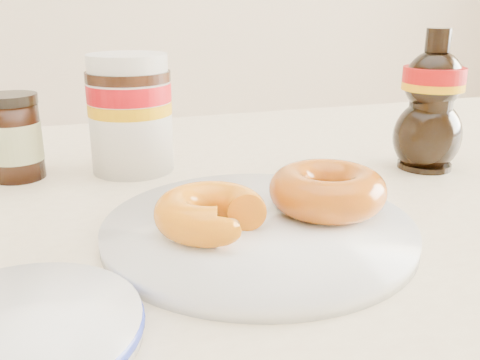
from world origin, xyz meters
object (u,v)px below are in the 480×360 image
object	(u,v)px
nutella_jar	(130,109)
donut_whole	(327,190)
dining_table	(306,277)
syrup_bottle	(431,101)
blue_rim_saucer	(16,331)
dark_jar	(14,138)
plate	(258,228)
donut_bitten	(210,212)

from	to	relation	value
nutella_jar	donut_whole	bearing A→B (deg)	-56.65
dining_table	syrup_bottle	bearing A→B (deg)	19.62
dining_table	blue_rim_saucer	world-z (taller)	blue_rim_saucer
nutella_jar	blue_rim_saucer	distance (m)	0.35
dark_jar	syrup_bottle	bearing A→B (deg)	-13.85
plate	dark_jar	bearing A→B (deg)	130.77
dining_table	plate	xyz separation A→B (m)	(-0.08, -0.06, 0.09)
dining_table	donut_whole	world-z (taller)	donut_whole
plate	syrup_bottle	bearing A→B (deg)	25.22
nutella_jar	dark_jar	bearing A→B (deg)	175.28
donut_bitten	nutella_jar	world-z (taller)	nutella_jar
donut_bitten	dark_jar	distance (m)	0.29
donut_whole	syrup_bottle	size ratio (longest dim) A/B	0.64
donut_whole	syrup_bottle	xyz separation A→B (m)	(0.19, 0.11, 0.05)
donut_bitten	nutella_jar	xyz separation A→B (m)	(-0.03, 0.23, 0.04)
dining_table	plate	bearing A→B (deg)	-143.20
syrup_bottle	donut_bitten	bearing A→B (deg)	-157.32
nutella_jar	blue_rim_saucer	size ratio (longest dim) A/B	0.90
blue_rim_saucer	syrup_bottle	bearing A→B (deg)	26.11
donut_bitten	blue_rim_saucer	world-z (taller)	donut_bitten
plate	syrup_bottle	size ratio (longest dim) A/B	1.63
donut_bitten	donut_whole	distance (m)	0.11
donut_whole	nutella_jar	distance (m)	0.27
syrup_bottle	dark_jar	xyz separation A→B (m)	(-0.46, 0.11, -0.03)
nutella_jar	blue_rim_saucer	world-z (taller)	nutella_jar
plate	nutella_jar	bearing A→B (deg)	108.44
dark_jar	dining_table	bearing A→B (deg)	-32.70
dark_jar	blue_rim_saucer	world-z (taller)	dark_jar
donut_whole	nutella_jar	world-z (taller)	nutella_jar
donut_bitten	dark_jar	world-z (taller)	dark_jar
nutella_jar	donut_bitten	bearing A→B (deg)	-82.15
donut_whole	plate	bearing A→B (deg)	-173.67
dining_table	syrup_bottle	size ratio (longest dim) A/B	8.55
syrup_bottle	blue_rim_saucer	xyz separation A→B (m)	(-0.45, -0.22, -0.07)
donut_bitten	nutella_jar	size ratio (longest dim) A/B	0.68
plate	blue_rim_saucer	xyz separation A→B (m)	(-0.19, -0.10, 0.00)
nutella_jar	syrup_bottle	xyz separation A→B (m)	(0.34, -0.10, 0.01)
donut_whole	dark_jar	distance (m)	0.36
syrup_bottle	blue_rim_saucer	distance (m)	0.51
nutella_jar	plate	bearing A→B (deg)	-71.56
dark_jar	nutella_jar	bearing A→B (deg)	-4.72
plate	dining_table	bearing A→B (deg)	36.80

